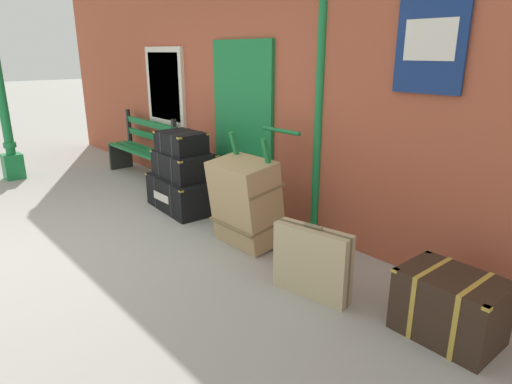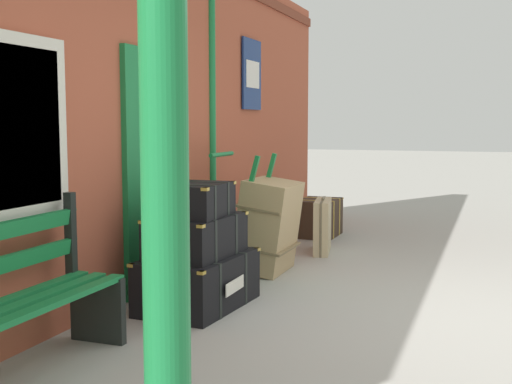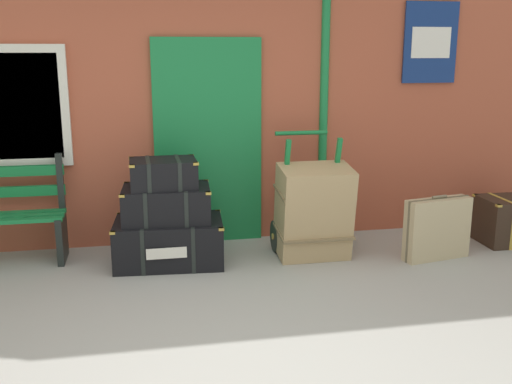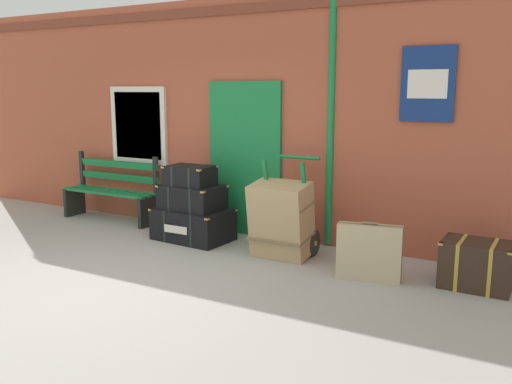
{
  "view_description": "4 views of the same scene",
  "coord_description": "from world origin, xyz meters",
  "views": [
    {
      "loc": [
        4.48,
        -1.07,
        1.96
      ],
      "look_at": [
        1.14,
        1.83,
        0.56
      ],
      "focal_mm": 31.08,
      "sensor_mm": 36.0,
      "label": 1
    },
    {
      "loc": [
        -4.98,
        -0.39,
        1.48
      ],
      "look_at": [
        0.9,
        1.76,
        0.82
      ],
      "focal_mm": 46.4,
      "sensor_mm": 36.0,
      "label": 2
    },
    {
      "loc": [
        -0.47,
        -3.57,
        1.98
      ],
      "look_at": [
        0.53,
        1.57,
        0.72
      ],
      "focal_mm": 41.61,
      "sensor_mm": 36.0,
      "label": 3
    },
    {
      "loc": [
        3.95,
        -3.97,
        2.0
      ],
      "look_at": [
        0.73,
        1.78,
        0.75
      ],
      "focal_mm": 38.38,
      "sensor_mm": 36.0,
      "label": 4
    }
  ],
  "objects": [
    {
      "name": "large_brown_trunk",
      "position": [
        1.12,
        1.7,
        0.47
      ],
      "size": [
        0.7,
        0.55,
        0.93
      ],
      "color": "tan",
      "rests_on": "ground"
    },
    {
      "name": "steamer_trunk_middle",
      "position": [
        -0.27,
        1.84,
        0.58
      ],
      "size": [
        0.84,
        0.6,
        0.33
      ],
      "color": "black",
      "rests_on": "steamer_trunk_base"
    },
    {
      "name": "steamer_trunk_top",
      "position": [
        -0.29,
        1.82,
        0.87
      ],
      "size": [
        0.62,
        0.46,
        0.27
      ],
      "color": "black",
      "rests_on": "steamer_trunk_middle"
    },
    {
      "name": "porters_trolley",
      "position": [
        1.12,
        1.88,
        0.27
      ],
      "size": [
        0.71,
        0.68,
        1.18
      ],
      "color": "black",
      "rests_on": "ground"
    },
    {
      "name": "steamer_trunk_base",
      "position": [
        -0.26,
        1.83,
        0.21
      ],
      "size": [
        1.06,
        0.72,
        0.43
      ],
      "color": "black",
      "rests_on": "ground"
    },
    {
      "name": "suitcase_slate",
      "position": [
        2.28,
        1.45,
        0.3
      ],
      "size": [
        0.69,
        0.29,
        0.64
      ],
      "color": "tan",
      "rests_on": "ground"
    },
    {
      "name": "brick_facade",
      "position": [
        -0.01,
        2.6,
        1.6
      ],
      "size": [
        10.4,
        0.35,
        3.2
      ],
      "color": "#AD5138",
      "rests_on": "ground"
    },
    {
      "name": "ground_plane",
      "position": [
        0.0,
        0.0,
        0.0
      ],
      "size": [
        60.0,
        60.0,
        0.0
      ],
      "primitive_type": "plane",
      "color": "#A3A099"
    }
  ]
}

